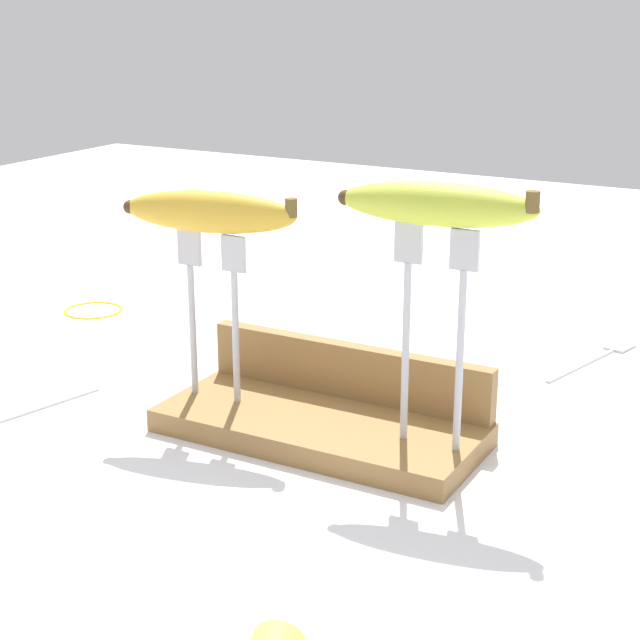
# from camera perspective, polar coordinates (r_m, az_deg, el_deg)

# --- Properties ---
(ground_plane) EXTENTS (3.00, 3.00, 0.00)m
(ground_plane) POSITION_cam_1_polar(r_m,az_deg,el_deg) (1.02, 0.00, -6.58)
(ground_plane) COLOR silver
(wooden_board) EXTENTS (0.32, 0.14, 0.02)m
(wooden_board) POSITION_cam_1_polar(r_m,az_deg,el_deg) (1.02, 0.00, -5.98)
(wooden_board) COLOR olive
(wooden_board) RESTS_ON ground
(board_backstop) EXTENTS (0.31, 0.02, 0.06)m
(board_backstop) POSITION_cam_1_polar(r_m,az_deg,el_deg) (1.05, 1.62, -2.81)
(board_backstop) COLOR olive
(board_backstop) RESTS_ON wooden_board
(fork_stand_left) EXTENTS (0.08, 0.01, 0.17)m
(fork_stand_left) POSITION_cam_1_polar(r_m,az_deg,el_deg) (1.03, -5.98, 1.11)
(fork_stand_left) COLOR #B2B2B7
(fork_stand_left) RESTS_ON wooden_board
(fork_stand_right) EXTENTS (0.08, 0.01, 0.21)m
(fork_stand_right) POSITION_cam_1_polar(r_m,az_deg,el_deg) (0.92, 6.34, 0.09)
(fork_stand_right) COLOR #B2B2B7
(fork_stand_right) RESTS_ON wooden_board
(banana_raised_left) EXTENTS (0.18, 0.07, 0.04)m
(banana_raised_left) POSITION_cam_1_polar(r_m,az_deg,el_deg) (1.01, -6.15, 6.00)
(banana_raised_left) COLOR gold
(banana_raised_left) RESTS_ON fork_stand_left
(banana_raised_right) EXTENTS (0.18, 0.06, 0.04)m
(banana_raised_right) POSITION_cam_1_polar(r_m,az_deg,el_deg) (0.89, 6.56, 6.42)
(banana_raised_right) COLOR #B2C138
(banana_raised_right) RESTS_ON fork_stand_right
(fork_fallen_near) EXTENTS (0.06, 0.18, 0.01)m
(fork_fallen_near) POSITION_cam_1_polar(r_m,az_deg,el_deg) (1.11, -17.14, -5.22)
(fork_fallen_near) COLOR #B2B2B7
(fork_fallen_near) RESTS_ON ground
(fork_fallen_far) EXTENTS (0.06, 0.18, 0.01)m
(fork_fallen_far) POSITION_cam_1_polar(r_m,az_deg,el_deg) (1.28, 15.31, -1.89)
(fork_fallen_far) COLOR #B2B2B7
(fork_fallen_far) RESTS_ON ground
(wire_coil) EXTENTS (0.08, 0.08, 0.00)m
(wire_coil) POSITION_cam_1_polar(r_m,az_deg,el_deg) (1.45, -12.50, 0.59)
(wire_coil) COLOR gold
(wire_coil) RESTS_ON ground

